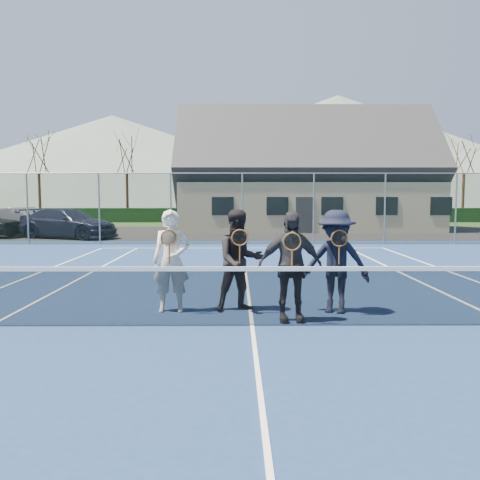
{
  "coord_description": "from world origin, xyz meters",
  "views": [
    {
      "loc": [
        -0.24,
        -7.82,
        2.07
      ],
      "look_at": [
        -0.18,
        1.5,
        1.25
      ],
      "focal_mm": 38.0,
      "sensor_mm": 36.0,
      "label": 1
    }
  ],
  "objects": [
    {
      "name": "tree_d",
      "position": [
        12.0,
        33.0,
        5.79
      ],
      "size": [
        3.2,
        3.2,
        7.77
      ],
      "color": "#3B2715",
      "rests_on": "ground"
    },
    {
      "name": "hedge_row",
      "position": [
        0.0,
        32.0,
        0.55
      ],
      "size": [
        40.0,
        1.2,
        1.1
      ],
      "primitive_type": "cube",
      "color": "black",
      "rests_on": "ground"
    },
    {
      "name": "player_c",
      "position": [
        0.63,
        0.34,
        0.92
      ],
      "size": [
        1.08,
        0.53,
        1.8
      ],
      "color": "#27262C",
      "rests_on": "court_surface"
    },
    {
      "name": "player_b",
      "position": [
        -0.19,
        1.11,
        0.92
      ],
      "size": [
        1.02,
        0.89,
        1.8
      ],
      "color": "black",
      "rests_on": "court_surface"
    },
    {
      "name": "tree_a",
      "position": [
        -16.0,
        33.0,
        5.79
      ],
      "size": [
        3.2,
        3.2,
        7.77
      ],
      "color": "#3C2316",
      "rests_on": "ground"
    },
    {
      "name": "tree_e",
      "position": [
        18.0,
        33.0,
        5.79
      ],
      "size": [
        3.2,
        3.2,
        7.77
      ],
      "color": "#372314",
      "rests_on": "ground"
    },
    {
      "name": "tree_b",
      "position": [
        -9.0,
        33.0,
        5.79
      ],
      "size": [
        3.2,
        3.2,
        7.77
      ],
      "color": "#331F12",
      "rests_on": "ground"
    },
    {
      "name": "player_d",
      "position": [
        1.49,
        0.94,
        0.92
      ],
      "size": [
        1.33,
        1.05,
        1.8
      ],
      "color": "black",
      "rests_on": "court_surface"
    },
    {
      "name": "clubhouse",
      "position": [
        4.0,
        24.0,
        3.99
      ],
      "size": [
        15.6,
        8.2,
        7.7
      ],
      "color": "beige",
      "rests_on": "ground"
    },
    {
      "name": "tennis_net",
      "position": [
        0.0,
        0.0,
        0.54
      ],
      "size": [
        11.68,
        0.08,
        1.1
      ],
      "color": "slate",
      "rests_on": "ground"
    },
    {
      "name": "car_c",
      "position": [
        -8.41,
        16.8,
        0.73
      ],
      "size": [
        5.42,
        3.74,
        1.46
      ],
      "primitive_type": "imported",
      "rotation": [
        0.0,
        0.0,
        1.19
      ],
      "color": "black",
      "rests_on": "ground"
    },
    {
      "name": "ground",
      "position": [
        0.0,
        20.0,
        0.0
      ],
      "size": [
        220.0,
        220.0,
        0.0
      ],
      "primitive_type": "plane",
      "color": "#284518",
      "rests_on": "ground"
    },
    {
      "name": "hill_centre",
      "position": [
        20.0,
        95.0,
        11.0
      ],
      "size": [
        120.0,
        120.0,
        22.0
      ],
      "primitive_type": "cone",
      "color": "slate",
      "rests_on": "ground"
    },
    {
      "name": "tarmac_carpark",
      "position": [
        -4.0,
        20.0,
        0.01
      ],
      "size": [
        40.0,
        12.0,
        0.01
      ],
      "primitive_type": "cube",
      "color": "black",
      "rests_on": "ground"
    },
    {
      "name": "player_a",
      "position": [
        -1.39,
        1.04,
        0.92
      ],
      "size": [
        0.67,
        0.51,
        1.8
      ],
      "color": "silver",
      "rests_on": "court_surface"
    },
    {
      "name": "court_surface",
      "position": [
        0.0,
        0.0,
        0.01
      ],
      "size": [
        30.0,
        30.0,
        0.02
      ],
      "primitive_type": "cube",
      "color": "navy",
      "rests_on": "ground"
    },
    {
      "name": "perimeter_fence",
      "position": [
        0.0,
        13.5,
        1.52
      ],
      "size": [
        30.07,
        0.07,
        3.02
      ],
      "color": "slate",
      "rests_on": "ground"
    },
    {
      "name": "hill_west",
      "position": [
        -25.0,
        95.0,
        9.0
      ],
      "size": [
        110.0,
        110.0,
        18.0
      ],
      "primitive_type": "cone",
      "color": "slate",
      "rests_on": "ground"
    },
    {
      "name": "tree_c",
      "position": [
        2.0,
        33.0,
        5.79
      ],
      "size": [
        3.2,
        3.2,
        7.77
      ],
      "color": "#3C2515",
      "rests_on": "ground"
    },
    {
      "name": "court_markings",
      "position": [
        0.0,
        0.0,
        0.02
      ],
      "size": [
        11.03,
        23.83,
        0.01
      ],
      "color": "white",
      "rests_on": "court_surface"
    },
    {
      "name": "car_b",
      "position": [
        -11.32,
        18.77,
        0.73
      ],
      "size": [
        4.68,
        3.12,
        1.46
      ],
      "primitive_type": "imported",
      "rotation": [
        0.0,
        0.0,
        1.18
      ],
      "color": "gray",
      "rests_on": "ground"
    }
  ]
}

